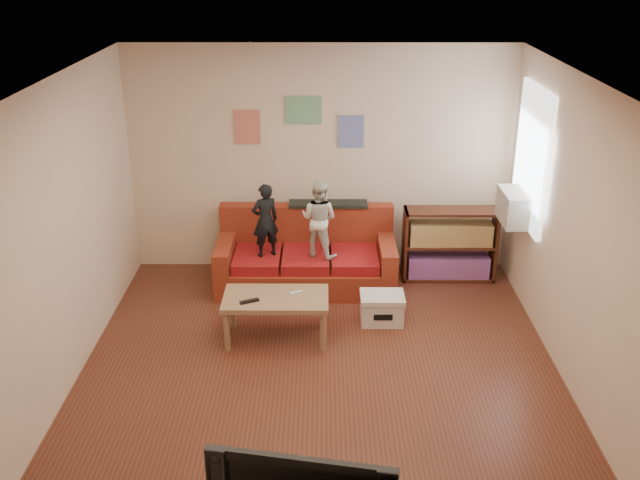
{
  "coord_description": "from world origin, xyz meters",
  "views": [
    {
      "loc": [
        0.03,
        -5.58,
        3.75
      ],
      "look_at": [
        0.0,
        0.8,
        1.05
      ],
      "focal_mm": 40.0,
      "sensor_mm": 36.0,
      "label": 1
    }
  ],
  "objects_px": {
    "sofa": "(306,259)",
    "child_a": "(265,220)",
    "child_b": "(319,219)",
    "coffee_table": "(276,303)",
    "file_box": "(382,308)",
    "bookshelf": "(449,248)"
  },
  "relations": [
    {
      "from": "child_a",
      "to": "child_b",
      "type": "xyz_separation_m",
      "value": [
        0.6,
        0.0,
        0.02
      ]
    },
    {
      "from": "child_a",
      "to": "coffee_table",
      "type": "height_order",
      "value": "child_a"
    },
    {
      "from": "sofa",
      "to": "child_b",
      "type": "height_order",
      "value": "child_b"
    },
    {
      "from": "bookshelf",
      "to": "child_b",
      "type": "bearing_deg",
      "value": -168.58
    },
    {
      "from": "child_a",
      "to": "coffee_table",
      "type": "relative_size",
      "value": 0.81
    },
    {
      "from": "sofa",
      "to": "file_box",
      "type": "distance_m",
      "value": 1.25
    },
    {
      "from": "child_a",
      "to": "file_box",
      "type": "height_order",
      "value": "child_a"
    },
    {
      "from": "child_b",
      "to": "file_box",
      "type": "bearing_deg",
      "value": 156.17
    },
    {
      "from": "sofa",
      "to": "child_a",
      "type": "bearing_deg",
      "value": -159.39
    },
    {
      "from": "child_b",
      "to": "coffee_table",
      "type": "height_order",
      "value": "child_b"
    },
    {
      "from": "child_a",
      "to": "bookshelf",
      "type": "distance_m",
      "value": 2.21
    },
    {
      "from": "child_a",
      "to": "file_box",
      "type": "relative_size",
      "value": 1.85
    },
    {
      "from": "sofa",
      "to": "child_a",
      "type": "distance_m",
      "value": 0.73
    },
    {
      "from": "sofa",
      "to": "file_box",
      "type": "height_order",
      "value": "sofa"
    },
    {
      "from": "bookshelf",
      "to": "file_box",
      "type": "height_order",
      "value": "bookshelf"
    },
    {
      "from": "child_a",
      "to": "file_box",
      "type": "bearing_deg",
      "value": 124.41
    },
    {
      "from": "sofa",
      "to": "bookshelf",
      "type": "relative_size",
      "value": 1.89
    },
    {
      "from": "child_b",
      "to": "bookshelf",
      "type": "bearing_deg",
      "value": -143.69
    },
    {
      "from": "coffee_table",
      "to": "child_a",
      "type": "bearing_deg",
      "value": 99.05
    },
    {
      "from": "sofa",
      "to": "coffee_table",
      "type": "distance_m",
      "value": 1.3
    },
    {
      "from": "child_b",
      "to": "file_box",
      "type": "height_order",
      "value": "child_b"
    },
    {
      "from": "coffee_table",
      "to": "bookshelf",
      "type": "bearing_deg",
      "value": 35.75
    }
  ]
}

